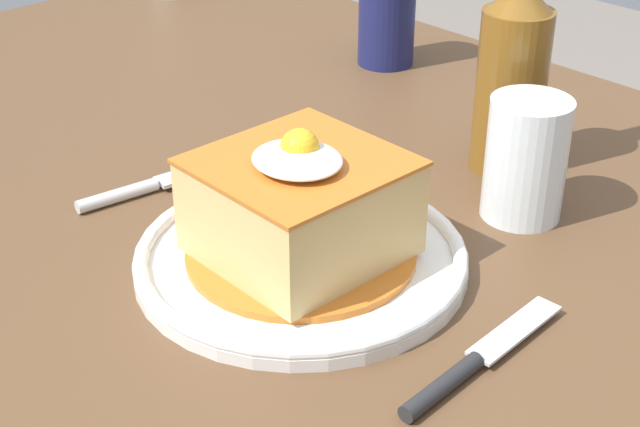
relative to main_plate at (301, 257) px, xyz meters
The scene contains 8 objects.
dining_table 0.13m from the main_plate, 118.14° to the left, with size 1.46×0.90×0.77m.
main_plate is the anchor object (origin of this frame).
sandwich_meal 0.04m from the main_plate, 52.01° to the right, with size 0.18×0.18×0.11m.
fork 0.19m from the main_plate, behind, with size 0.03×0.14×0.01m.
knife 0.17m from the main_plate, ahead, with size 0.03×0.17×0.01m.
soda_can 0.46m from the main_plate, 125.52° to the left, with size 0.07×0.07×0.12m.
beer_bottle_amber 0.27m from the main_plate, 90.23° to the left, with size 0.06×0.06×0.27m.
drinking_glass 0.21m from the main_plate, 71.27° to the left, with size 0.07×0.07×0.10m.
Camera 1 is at (0.49, -0.47, 1.17)m, focal length 52.51 mm.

